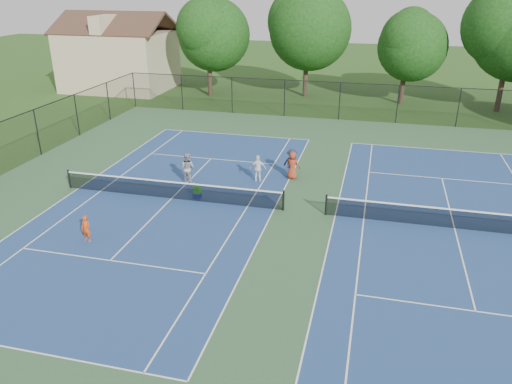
% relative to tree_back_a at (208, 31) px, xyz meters
% --- Properties ---
extents(ground, '(140.00, 140.00, 0.00)m').
position_rel_tree_back_a_xyz_m(ground, '(13.00, -24.00, -6.04)').
color(ground, '#234716').
rests_on(ground, ground).
extents(court_pad, '(36.00, 36.00, 0.01)m').
position_rel_tree_back_a_xyz_m(court_pad, '(13.00, -24.00, -6.03)').
color(court_pad, '#2F5430').
rests_on(court_pad, ground).
extents(tennis_court_left, '(12.00, 23.83, 1.07)m').
position_rel_tree_back_a_xyz_m(tennis_court_left, '(6.00, -24.00, -5.94)').
color(tennis_court_left, navy).
rests_on(tennis_court_left, ground).
extents(tennis_court_right, '(12.00, 23.83, 1.07)m').
position_rel_tree_back_a_xyz_m(tennis_court_right, '(20.00, -24.00, -5.94)').
color(tennis_court_right, navy).
rests_on(tennis_court_right, ground).
extents(perimeter_fence, '(36.08, 36.08, 3.02)m').
position_rel_tree_back_a_xyz_m(perimeter_fence, '(13.00, -24.00, -4.44)').
color(perimeter_fence, black).
rests_on(perimeter_fence, ground).
extents(tree_back_a, '(6.80, 6.80, 9.15)m').
position_rel_tree_back_a_xyz_m(tree_back_a, '(0.00, 0.00, 0.00)').
color(tree_back_a, '#2D2116').
rests_on(tree_back_a, ground).
extents(tree_back_b, '(7.60, 7.60, 10.03)m').
position_rel_tree_back_a_xyz_m(tree_back_b, '(9.00, 2.00, 0.56)').
color(tree_back_b, '#2D2116').
rests_on(tree_back_b, ground).
extents(tree_back_c, '(6.00, 6.00, 8.40)m').
position_rel_tree_back_a_xyz_m(tree_back_c, '(18.00, 1.00, -0.56)').
color(tree_back_c, '#2D2116').
rests_on(tree_back_c, ground).
extents(tree_back_d, '(7.80, 7.80, 10.37)m').
position_rel_tree_back_a_xyz_m(tree_back_d, '(26.00, 0.00, 0.79)').
color(tree_back_d, '#2D2116').
rests_on(tree_back_d, ground).
extents(clapboard_house, '(10.80, 8.10, 7.65)m').
position_rel_tree_back_a_xyz_m(clapboard_house, '(-10.00, 1.00, -2.95)').
color(clapboard_house, tan).
rests_on(clapboard_house, ground).
extents(child_player, '(0.47, 0.33, 1.21)m').
position_rel_tree_back_a_xyz_m(child_player, '(4.22, -29.13, -5.43)').
color(child_player, '#D6420E').
rests_on(child_player, ground).
extents(instructor, '(0.97, 0.82, 1.77)m').
position_rel_tree_back_a_xyz_m(instructor, '(6.05, -21.71, -5.15)').
color(instructor, gray).
rests_on(instructor, ground).
extents(bystander_a, '(0.94, 0.48, 1.53)m').
position_rel_tree_back_a_xyz_m(bystander_a, '(9.82, -20.53, -5.27)').
color(bystander_a, white).
rests_on(bystander_a, ground).
extents(bystander_b, '(1.21, 0.94, 1.64)m').
position_rel_tree_back_a_xyz_m(bystander_b, '(11.51, -19.32, -5.22)').
color(bystander_b, '#1A273B').
rests_on(bystander_b, ground).
extents(bystander_c, '(0.88, 0.67, 1.62)m').
position_rel_tree_back_a_xyz_m(bystander_c, '(11.62, -19.67, -5.23)').
color(bystander_c, maroon).
rests_on(bystander_c, ground).
extents(ball_crate, '(0.40, 0.31, 0.28)m').
position_rel_tree_back_a_xyz_m(ball_crate, '(7.29, -23.60, -5.90)').
color(ball_crate, navy).
rests_on(ball_crate, ground).
extents(ball_hopper, '(0.37, 0.31, 0.38)m').
position_rel_tree_back_a_xyz_m(ball_hopper, '(7.29, -23.60, -5.57)').
color(ball_hopper, green).
rests_on(ball_hopper, ball_crate).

